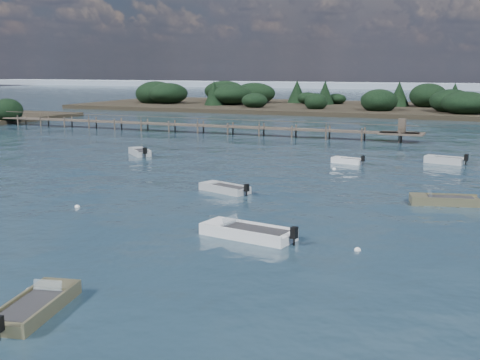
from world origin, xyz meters
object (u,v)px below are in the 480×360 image
at_px(dinghy_mid_white_a, 247,234).
at_px(jetty, 200,126).
at_px(tender_far_grey, 140,153).
at_px(dinghy_mid_grey, 225,190).
at_px(tender_far_white, 347,162).
at_px(dinghy_mid_white_b, 444,202).
at_px(tender_far_grey_b, 444,161).
at_px(dinghy_near_olive, 36,308).

bearing_deg(dinghy_mid_white_a, jetty, 119.13).
distance_m(tender_far_grey, jetty, 20.82).
bearing_deg(jetty, dinghy_mid_grey, -61.12).
relative_size(tender_far_white, tender_far_grey, 0.88).
bearing_deg(tender_far_grey, dinghy_mid_white_a, -47.95).
bearing_deg(dinghy_mid_white_b, dinghy_mid_grey, -172.68).
height_order(dinghy_mid_grey, tender_far_white, same).
bearing_deg(dinghy_mid_white_b, jetty, 135.96).
distance_m(tender_far_white, jetty, 29.49).
distance_m(dinghy_mid_white_a, dinghy_mid_white_b, 14.52).
distance_m(dinghy_mid_grey, jetty, 38.29).
bearing_deg(tender_far_grey_b, dinghy_mid_grey, -124.46).
relative_size(dinghy_mid_grey, jetty, 0.06).
xyz_separation_m(dinghy_mid_grey, tender_far_grey_b, (13.02, 18.97, 0.04)).
distance_m(dinghy_near_olive, dinghy_mid_grey, 21.66).
height_order(tender_far_white, jetty, jetty).
bearing_deg(tender_far_grey_b, dinghy_mid_white_a, -104.23).
distance_m(dinghy_near_olive, tender_far_white, 37.28).
xyz_separation_m(tender_far_grey_b, jetty, (-31.50, 14.55, 0.81)).
height_order(dinghy_mid_grey, tender_far_grey, tender_far_grey).
distance_m(tender_far_grey_b, tender_far_grey, 28.60).
relative_size(tender_far_grey_b, tender_far_white, 1.25).
height_order(dinghy_near_olive, jetty, jetty).
xyz_separation_m(dinghy_mid_grey, jetty, (-18.49, 33.52, 0.85)).
height_order(tender_far_white, tender_far_grey, tender_far_grey).
distance_m(tender_far_white, tender_far_grey, 20.10).
height_order(tender_far_grey, jetty, jetty).
xyz_separation_m(dinghy_near_olive, tender_far_grey, (-17.38, 34.54, 0.03)).
xyz_separation_m(dinghy_near_olive, tender_far_white, (2.54, 37.19, 0.00)).
xyz_separation_m(tender_far_white, tender_far_grey, (-19.93, -2.65, 0.03)).
bearing_deg(jetty, dinghy_mid_white_a, -60.87).
relative_size(dinghy_near_olive, tender_far_grey, 1.31).
xyz_separation_m(tender_far_grey, jetty, (-3.53, 20.50, 0.81)).
bearing_deg(jetty, dinghy_near_olive, -69.19).
xyz_separation_m(tender_far_grey, dinghy_mid_white_b, (29.23, -11.19, -0.03)).
relative_size(tender_far_grey_b, dinghy_mid_white_b, 0.82).
relative_size(tender_far_white, dinghy_mid_white_a, 0.57).
bearing_deg(dinghy_mid_grey, dinghy_mid_white_a, -60.02).
distance_m(dinghy_near_olive, dinghy_mid_white_a, 12.09).
distance_m(dinghy_mid_white_b, jetty, 45.59).
relative_size(dinghy_mid_grey, dinghy_mid_white_b, 0.88).
relative_size(dinghy_mid_white_a, tender_far_grey, 1.53).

